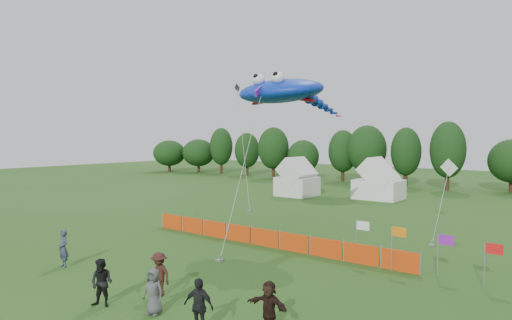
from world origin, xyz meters
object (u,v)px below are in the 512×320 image
Objects in this scene: spectator_b at (102,283)px; spectator_e at (154,291)px; tent_left at (297,180)px; stingray_kite at (284,92)px; tent_right at (379,183)px; barrier_fence at (265,238)px; spectator_d at (198,306)px; spectator_f at (269,306)px; spectator_a at (63,248)px; spectator_c at (159,274)px.

spectator_b is 2.23m from spectator_e.
stingray_kite is at bearing -59.62° from tent_left.
tent_left is 0.82× the size of tent_right.
barrier_fence is at bearing -83.09° from tent_right.
tent_left is 34.79m from spectator_d.
tent_left reaches higher than spectator_d.
tent_right is at bearing 96.91° from barrier_fence.
spectator_d is 1.10× the size of spectator_f.
tent_left is 33.43m from spectator_b.
tent_right is 2.52× the size of spectator_b.
spectator_f is (1.66, 1.58, -0.09)m from spectator_d.
spectator_b is at bearing -69.88° from tent_left.
spectator_a reaches higher than barrier_fence.
tent_left is 34.23m from spectator_f.
spectator_f is 0.12× the size of stingray_kite.
spectator_a is at bearing -178.84° from spectator_c.
spectator_c is 0.12× the size of stingray_kite.
spectator_b is (11.50, -31.38, -0.77)m from tent_left.
tent_left is 2.04× the size of spectator_a.
tent_left is 2.25× the size of spectator_f.
barrier_fence is (2.80, -23.13, -1.12)m from tent_right.
tent_right is at bearing 70.34° from spectator_b.
barrier_fence is at bearing 98.93° from spectator_c.
tent_right is at bearing 90.36° from spectator_d.
tent_right is 23.32m from barrier_fence.
barrier_fence is 9.91× the size of spectator_b.
stingray_kite is (-3.44, 13.31, 8.32)m from spectator_e.
spectator_d is (8.16, -33.87, -0.70)m from tent_right.
tent_right is 32.65m from spectator_a.
spectator_f is at bearing -6.85° from spectator_b.
spectator_e reaches higher than barrier_fence.
tent_left is 2.26× the size of spectator_e.
spectator_e is at bearing -46.77° from spectator_c.
spectator_f is at bearing 30.50° from spectator_d.
spectator_e is (2.90, -10.56, 0.33)m from barrier_fence.
tent_right is at bearing 96.35° from stingray_kite.
spectator_d is (16.06, -30.85, -0.75)m from tent_left.
tent_right is 2.73× the size of spectator_f.
spectator_e is 0.12× the size of stingray_kite.
tent_left is 22.81m from barrier_fence.
spectator_b reaches higher than barrier_fence.
spectator_e is at bearing -66.06° from tent_left.
spectator_f is (5.43, 0.03, -0.05)m from spectator_c.
spectator_b is (0.79, -11.28, 0.40)m from barrier_fence.
spectator_b is at bearing -84.61° from stingray_kite.
barrier_fence is 9.10m from stingray_kite.
spectator_c reaches higher than spectator_e.
spectator_d is at bearing -76.46° from tent_right.
tent_left is at bearing -159.11° from tent_right.
spectator_e is (1.32, -1.37, -0.05)m from spectator_c.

